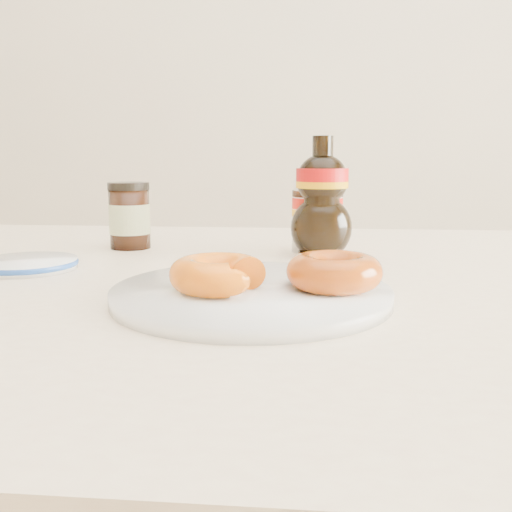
# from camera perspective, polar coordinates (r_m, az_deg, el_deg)

# --- Properties ---
(dining_table) EXTENTS (1.40, 0.90, 0.75)m
(dining_table) POSITION_cam_1_polar(r_m,az_deg,el_deg) (0.69, 6.18, -8.76)
(dining_table) COLOR #FFE7C2
(dining_table) RESTS_ON ground
(plate) EXTENTS (0.27, 0.27, 0.01)m
(plate) POSITION_cam_1_polar(r_m,az_deg,el_deg) (0.55, -0.48, -3.75)
(plate) COLOR white
(plate) RESTS_ON dining_table
(donut_bitten) EXTENTS (0.11, 0.11, 0.03)m
(donut_bitten) POSITION_cam_1_polar(r_m,az_deg,el_deg) (0.53, -3.84, -1.81)
(donut_bitten) COLOR #E3530C
(donut_bitten) RESTS_ON plate
(donut_whole) EXTENTS (0.12, 0.12, 0.03)m
(donut_whole) POSITION_cam_1_polar(r_m,az_deg,el_deg) (0.55, 7.82, -1.55)
(donut_whole) COLOR #973909
(donut_whole) RESTS_ON plate
(nutella_jar) EXTENTS (0.07, 0.07, 0.10)m
(nutella_jar) POSITION_cam_1_polar(r_m,az_deg,el_deg) (0.83, 6.14, 4.28)
(nutella_jar) COLOR white
(nutella_jar) RESTS_ON dining_table
(syrup_bottle) EXTENTS (0.10, 0.09, 0.16)m
(syrup_bottle) POSITION_cam_1_polar(r_m,az_deg,el_deg) (0.79, 6.60, 5.86)
(syrup_bottle) COLOR black
(syrup_bottle) RESTS_ON dining_table
(dark_jar) EXTENTS (0.06, 0.06, 0.10)m
(dark_jar) POSITION_cam_1_polar(r_m,az_deg,el_deg) (0.88, -12.53, 3.91)
(dark_jar) COLOR black
(dark_jar) RESTS_ON dining_table
(blue_rim_saucer) EXTENTS (0.12, 0.12, 0.01)m
(blue_rim_saucer) POSITION_cam_1_polar(r_m,az_deg,el_deg) (0.76, -21.95, -0.73)
(blue_rim_saucer) COLOR white
(blue_rim_saucer) RESTS_ON dining_table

